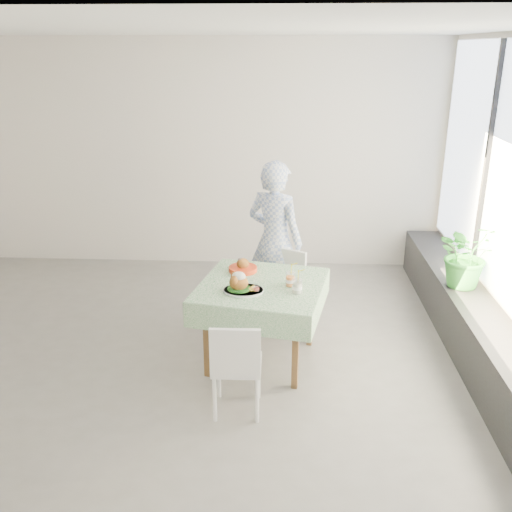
# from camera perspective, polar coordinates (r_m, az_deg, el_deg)

# --- Properties ---
(floor) EXTENTS (6.00, 6.00, 0.00)m
(floor) POSITION_cam_1_polar(r_m,az_deg,el_deg) (5.36, -8.98, -9.96)
(floor) COLOR slate
(floor) RESTS_ON ground
(ceiling) EXTENTS (6.00, 6.00, 0.00)m
(ceiling) POSITION_cam_1_polar(r_m,az_deg,el_deg) (4.65, -10.97, 21.45)
(ceiling) COLOR white
(ceiling) RESTS_ON ground
(wall_back) EXTENTS (6.00, 0.02, 2.80)m
(wall_back) POSITION_cam_1_polar(r_m,az_deg,el_deg) (7.22, -5.60, 9.94)
(wall_back) COLOR silver
(wall_back) RESTS_ON ground
(wall_front) EXTENTS (6.00, 0.02, 2.80)m
(wall_front) POSITION_cam_1_polar(r_m,az_deg,el_deg) (2.62, -21.77, -10.39)
(wall_front) COLOR silver
(wall_front) RESTS_ON ground
(window_ledge) EXTENTS (0.40, 4.80, 0.50)m
(window_ledge) POSITION_cam_1_polar(r_m,az_deg,el_deg) (5.42, 21.56, -7.88)
(window_ledge) COLOR black
(window_ledge) RESTS_ON ground
(cafe_table) EXTENTS (1.23, 1.23, 0.74)m
(cafe_table) POSITION_cam_1_polar(r_m,az_deg,el_deg) (5.05, 0.54, -5.74)
(cafe_table) COLOR brown
(cafe_table) RESTS_ON ground
(chair_far) EXTENTS (0.51, 0.51, 0.79)m
(chair_far) POSITION_cam_1_polar(r_m,az_deg,el_deg) (5.71, 2.48, -4.98)
(chair_far) COLOR white
(chair_far) RESTS_ON ground
(chair_near) EXTENTS (0.38, 0.38, 0.79)m
(chair_near) POSITION_cam_1_polar(r_m,az_deg,el_deg) (4.48, -1.90, -12.59)
(chair_near) COLOR white
(chair_near) RESTS_ON ground
(diner) EXTENTS (0.72, 0.63, 1.65)m
(diner) POSITION_cam_1_polar(r_m,az_deg,el_deg) (5.77, 1.90, 1.51)
(diner) COLOR #8197CE
(diner) RESTS_ON ground
(main_dish) EXTENTS (0.34, 0.34, 0.18)m
(main_dish) POSITION_cam_1_polar(r_m,az_deg,el_deg) (4.76, -1.50, -2.94)
(main_dish) COLOR white
(main_dish) RESTS_ON cafe_table
(juice_cup_orange) EXTENTS (0.09, 0.09, 0.24)m
(juice_cup_orange) POSITION_cam_1_polar(r_m,az_deg,el_deg) (4.88, 3.46, -2.39)
(juice_cup_orange) COLOR white
(juice_cup_orange) RESTS_ON cafe_table
(juice_cup_lemonade) EXTENTS (0.09, 0.09, 0.24)m
(juice_cup_lemonade) POSITION_cam_1_polar(r_m,az_deg,el_deg) (4.75, 4.14, -3.08)
(juice_cup_lemonade) COLOR white
(juice_cup_lemonade) RESTS_ON cafe_table
(second_dish) EXTENTS (0.26, 0.26, 0.12)m
(second_dish) POSITION_cam_1_polar(r_m,az_deg,el_deg) (5.20, -1.33, -1.15)
(second_dish) COLOR red
(second_dish) RESTS_ON cafe_table
(potted_plant) EXTENTS (0.70, 0.65, 0.65)m
(potted_plant) POSITION_cam_1_polar(r_m,az_deg,el_deg) (5.76, 20.35, 0.17)
(potted_plant) COLOR #2B7F2A
(potted_plant) RESTS_ON window_ledge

